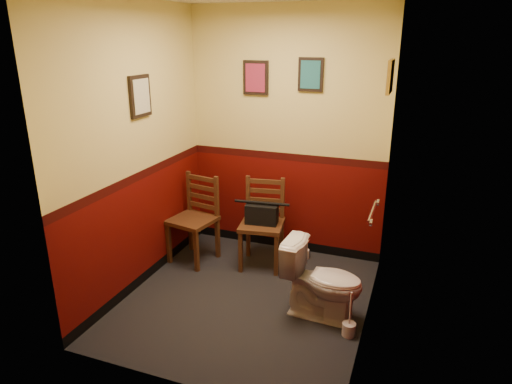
# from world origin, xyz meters

# --- Properties ---
(floor) EXTENTS (2.20, 2.40, 0.00)m
(floor) POSITION_xyz_m (0.00, 0.00, 0.00)
(floor) COLOR black
(floor) RESTS_ON ground
(wall_back) EXTENTS (2.20, 0.00, 2.70)m
(wall_back) POSITION_xyz_m (0.00, 1.20, 1.35)
(wall_back) COLOR #500906
(wall_back) RESTS_ON ground
(wall_front) EXTENTS (2.20, 0.00, 2.70)m
(wall_front) POSITION_xyz_m (0.00, -1.20, 1.35)
(wall_front) COLOR #500906
(wall_front) RESTS_ON ground
(wall_left) EXTENTS (0.00, 2.40, 2.70)m
(wall_left) POSITION_xyz_m (-1.10, 0.00, 1.35)
(wall_left) COLOR #500906
(wall_left) RESTS_ON ground
(wall_right) EXTENTS (0.00, 2.40, 2.70)m
(wall_right) POSITION_xyz_m (1.10, 0.00, 1.35)
(wall_right) COLOR #500906
(wall_right) RESTS_ON ground
(grab_bar) EXTENTS (0.05, 0.56, 0.06)m
(grab_bar) POSITION_xyz_m (1.07, 0.25, 0.95)
(grab_bar) COLOR silver
(grab_bar) RESTS_ON wall_right
(framed_print_back_a) EXTENTS (0.28, 0.04, 0.36)m
(framed_print_back_a) POSITION_xyz_m (-0.35, 1.18, 1.95)
(framed_print_back_a) COLOR black
(framed_print_back_a) RESTS_ON wall_back
(framed_print_back_b) EXTENTS (0.26, 0.04, 0.34)m
(framed_print_back_b) POSITION_xyz_m (0.25, 1.18, 2.00)
(framed_print_back_b) COLOR black
(framed_print_back_b) RESTS_ON wall_back
(framed_print_left) EXTENTS (0.04, 0.30, 0.38)m
(framed_print_left) POSITION_xyz_m (-1.08, 0.10, 1.85)
(framed_print_left) COLOR black
(framed_print_left) RESTS_ON wall_left
(framed_print_right) EXTENTS (0.04, 0.34, 0.28)m
(framed_print_right) POSITION_xyz_m (1.08, 0.60, 2.05)
(framed_print_right) COLOR olive
(framed_print_right) RESTS_ON wall_right
(toilet) EXTENTS (0.73, 0.44, 0.69)m
(toilet) POSITION_xyz_m (0.72, -0.01, 0.35)
(toilet) COLOR white
(toilet) RESTS_ON floor
(toilet_brush) EXTENTS (0.11, 0.11, 0.41)m
(toilet_brush) POSITION_xyz_m (1.00, -0.21, 0.07)
(toilet_brush) COLOR silver
(toilet_brush) RESTS_ON floor
(chair_left) EXTENTS (0.52, 0.52, 0.95)m
(chair_left) POSITION_xyz_m (-0.84, 0.59, 0.48)
(chair_left) COLOR #432514
(chair_left) RESTS_ON floor
(chair_right) EXTENTS (0.51, 0.51, 0.95)m
(chair_right) POSITION_xyz_m (-0.11, 0.74, 0.48)
(chair_right) COLOR #432514
(chair_right) RESTS_ON floor
(handbag) EXTENTS (0.35, 0.21, 0.24)m
(handbag) POSITION_xyz_m (-0.10, 0.69, 0.60)
(handbag) COLOR black
(handbag) RESTS_ON chair_right
(tp_stack) EXTENTS (0.24, 0.15, 0.31)m
(tp_stack) POSITION_xyz_m (0.23, 1.00, 0.13)
(tp_stack) COLOR silver
(tp_stack) RESTS_ON floor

